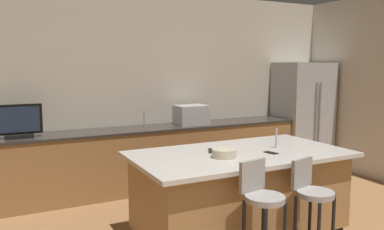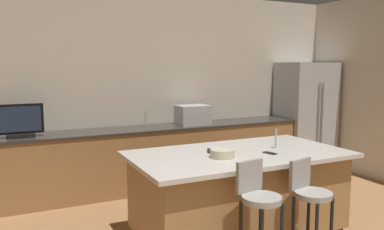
# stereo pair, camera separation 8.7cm
# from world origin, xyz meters

# --- Properties ---
(wall_back) EXTENTS (7.22, 0.12, 2.94)m
(wall_back) POSITION_xyz_m (0.00, 4.74, 1.47)
(wall_back) COLOR beige
(wall_back) RESTS_ON ground_plane
(counter_back) EXTENTS (4.90, 0.62, 0.92)m
(counter_back) POSITION_xyz_m (-0.08, 4.36, 0.46)
(counter_back) COLOR #9E7042
(counter_back) RESTS_ON ground_plane
(kitchen_island) EXTENTS (2.30, 1.25, 0.91)m
(kitchen_island) POSITION_xyz_m (0.24, 2.42, 0.47)
(kitchen_island) COLOR black
(kitchen_island) RESTS_ON ground_plane
(refrigerator) EXTENTS (0.92, 0.73, 1.87)m
(refrigerator) POSITION_xyz_m (2.84, 4.31, 0.94)
(refrigerator) COLOR #B7BABF
(refrigerator) RESTS_ON ground_plane
(microwave) EXTENTS (0.48, 0.36, 0.30)m
(microwave) POSITION_xyz_m (0.64, 4.36, 1.07)
(microwave) COLOR #B7BABF
(microwave) RESTS_ON counter_back
(tv_monitor) EXTENTS (0.56, 0.16, 0.43)m
(tv_monitor) POSITION_xyz_m (-1.81, 4.31, 1.12)
(tv_monitor) COLOR black
(tv_monitor) RESTS_ON counter_back
(sink_faucet_back) EXTENTS (0.02, 0.02, 0.24)m
(sink_faucet_back) POSITION_xyz_m (-0.09, 4.46, 1.04)
(sink_faucet_back) COLOR #B2B2B7
(sink_faucet_back) RESTS_ON counter_back
(sink_faucet_island) EXTENTS (0.02, 0.02, 0.22)m
(sink_faucet_island) POSITION_xyz_m (0.72, 2.42, 1.02)
(sink_faucet_island) COLOR #B2B2B7
(sink_faucet_island) RESTS_ON kitchen_island
(bar_stool_left) EXTENTS (0.34, 0.36, 1.02)m
(bar_stool_left) POSITION_xyz_m (-0.07, 1.61, 0.62)
(bar_stool_left) COLOR gray
(bar_stool_left) RESTS_ON ground_plane
(bar_stool_right) EXTENTS (0.35, 0.37, 0.97)m
(bar_stool_right) POSITION_xyz_m (0.51, 1.63, 0.58)
(bar_stool_right) COLOR gray
(bar_stool_right) RESTS_ON ground_plane
(fruit_bowl) EXTENTS (0.24, 0.24, 0.09)m
(fruit_bowl) POSITION_xyz_m (-0.04, 2.29, 0.96)
(fruit_bowl) COLOR beige
(fruit_bowl) RESTS_ON kitchen_island
(cell_phone) EXTENTS (0.11, 0.16, 0.01)m
(cell_phone) POSITION_xyz_m (0.50, 2.23, 0.92)
(cell_phone) COLOR black
(cell_phone) RESTS_ON kitchen_island
(tv_remote) EXTENTS (0.12, 0.17, 0.02)m
(tv_remote) POSITION_xyz_m (-0.03, 2.58, 0.92)
(tv_remote) COLOR black
(tv_remote) RESTS_ON kitchen_island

